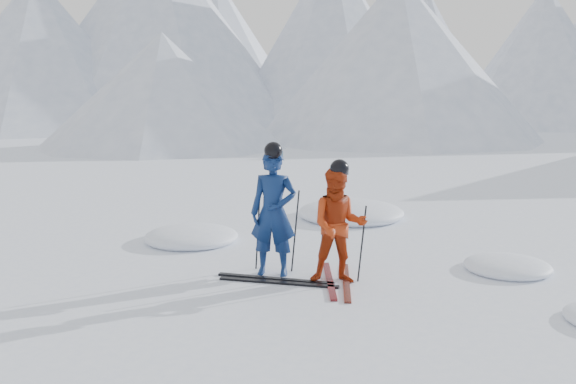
% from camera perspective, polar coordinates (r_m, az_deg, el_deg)
% --- Properties ---
extents(ground, '(160.00, 160.00, 0.00)m').
position_cam_1_polar(ground, '(8.77, 10.26, -8.21)').
color(ground, white).
rests_on(ground, ground).
extents(mountain_range, '(106.15, 62.94, 15.53)m').
position_cam_1_polar(mountain_range, '(44.04, 25.14, 13.73)').
color(mountain_range, '#B2BCD1').
rests_on(mountain_range, ground).
extents(skier_blue, '(0.72, 0.53, 1.82)m').
position_cam_1_polar(skier_blue, '(8.74, -1.37, -1.96)').
color(skier_blue, navy).
rests_on(skier_blue, ground).
extents(skier_red, '(0.93, 0.81, 1.62)m').
position_cam_1_polar(skier_red, '(8.42, 4.76, -3.15)').
color(skier_red, '#AA2E0D').
rests_on(skier_red, ground).
extents(pole_blue_left, '(0.12, 0.09, 1.21)m').
position_cam_1_polar(pole_blue_left, '(9.04, -2.83, -3.56)').
color(pole_blue_left, black).
rests_on(pole_blue_left, ground).
extents(pole_blue_right, '(0.12, 0.07, 1.21)m').
position_cam_1_polar(pole_blue_right, '(8.96, 0.69, -3.68)').
color(pole_blue_right, black).
rests_on(pole_blue_right, ground).
extents(pole_red_left, '(0.11, 0.09, 1.08)m').
position_cam_1_polar(pole_red_left, '(8.79, 3.22, -4.41)').
color(pole_red_left, black).
rests_on(pole_red_left, ground).
extents(pole_red_right, '(0.11, 0.08, 1.08)m').
position_cam_1_polar(pole_red_right, '(8.56, 6.93, -4.83)').
color(pole_red_right, black).
rests_on(pole_red_right, ground).
extents(ski_worn_left, '(0.62, 1.64, 0.03)m').
position_cam_1_polar(ski_worn_left, '(8.65, 3.91, -8.24)').
color(ski_worn_left, black).
rests_on(ski_worn_left, ground).
extents(ski_worn_right, '(0.51, 1.67, 0.03)m').
position_cam_1_polar(ski_worn_right, '(8.59, 5.47, -8.37)').
color(ski_worn_right, black).
rests_on(ski_worn_right, ground).
extents(ski_loose_a, '(1.70, 0.17, 0.03)m').
position_cam_1_polar(ski_loose_a, '(8.69, -1.21, -8.12)').
color(ski_loose_a, black).
rests_on(ski_loose_a, ground).
extents(ski_loose_b, '(1.70, 0.23, 0.03)m').
position_cam_1_polar(ski_loose_b, '(8.53, -0.92, -8.47)').
color(ski_loose_b, black).
rests_on(ski_loose_b, ground).
extents(snow_lumps, '(7.81, 6.59, 0.49)m').
position_cam_1_polar(snow_lumps, '(11.67, 4.74, -3.72)').
color(snow_lumps, white).
rests_on(snow_lumps, ground).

